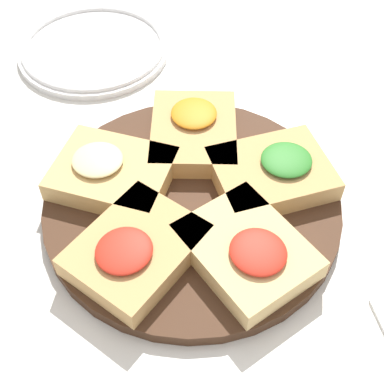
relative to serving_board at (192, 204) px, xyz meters
name	(u,v)px	position (x,y,z in m)	size (l,w,h in m)	color
ground_plane	(192,208)	(0.00, 0.00, -0.01)	(3.00, 3.00, 0.00)	silver
serving_board	(192,204)	(0.00, 0.00, 0.00)	(0.36, 0.36, 0.02)	#422819
focaccia_slice_0	(135,249)	(-0.04, 0.10, 0.02)	(0.15, 0.17, 0.04)	tan
focaccia_slice_1	(247,250)	(-0.10, -0.01, 0.02)	(0.14, 0.12, 0.04)	#DBB775
focaccia_slice_2	(273,172)	(-0.03, -0.10, 0.02)	(0.14, 0.16, 0.04)	tan
focaccia_slice_3	(194,131)	(0.09, -0.06, 0.02)	(0.18, 0.17, 0.04)	tan
focaccia_slice_4	(111,172)	(0.08, 0.07, 0.02)	(0.18, 0.17, 0.04)	tan
plate_right	(94,49)	(0.36, -0.04, 0.00)	(0.24, 0.24, 0.02)	white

